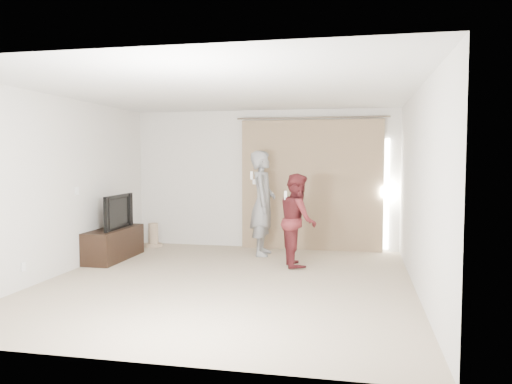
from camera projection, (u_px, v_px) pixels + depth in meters
floor at (227, 282)px, 6.85m from camera, size 5.50×5.50×0.00m
wall_back at (264, 179)px, 9.45m from camera, size 5.00×0.04×2.60m
wall_left at (61, 186)px, 7.26m from camera, size 0.04×5.50×2.60m
ceiling at (226, 91)px, 6.67m from camera, size 5.00×5.50×0.01m
curtain at (312, 185)px, 9.20m from camera, size 2.80×0.11×2.46m
tv_console at (114, 244)px, 8.39m from camera, size 0.47×1.36×0.52m
tv at (113, 212)px, 8.35m from camera, size 0.15×0.99×0.57m
scratching_post at (153, 237)px, 9.60m from camera, size 0.34×0.34×0.45m
person_man at (263, 203)px, 8.72m from camera, size 0.48×0.69×1.83m
person_woman at (298, 220)px, 7.86m from camera, size 0.73×0.84×1.46m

